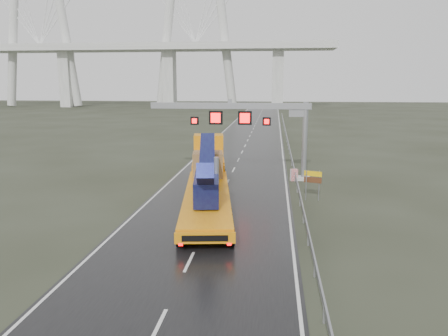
# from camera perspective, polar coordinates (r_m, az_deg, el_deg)

# --- Properties ---
(ground) EXTENTS (400.00, 400.00, 0.00)m
(ground) POSITION_cam_1_polar(r_m,az_deg,el_deg) (24.27, -3.65, -10.33)
(ground) COLOR #292C1E
(ground) RESTS_ON ground
(road) EXTENTS (11.00, 200.00, 0.02)m
(road) POSITION_cam_1_polar(r_m,az_deg,el_deg) (63.00, 2.78, 2.92)
(road) COLOR black
(road) RESTS_ON ground
(guardrail) EXTENTS (0.20, 140.00, 1.40)m
(guardrail) POSITION_cam_1_polar(r_m,az_deg,el_deg) (52.91, 8.67, 2.03)
(guardrail) COLOR gray
(guardrail) RESTS_ON ground
(sign_gantry) EXTENTS (14.90, 1.20, 7.42)m
(sign_gantry) POSITION_cam_1_polar(r_m,az_deg,el_deg) (40.41, 3.75, 6.41)
(sign_gantry) COLOR #B2B3AE
(sign_gantry) RESTS_ON ground
(heavy_haul_truck) EXTENTS (5.82, 21.10, 4.91)m
(heavy_haul_truck) POSITION_cam_1_polar(r_m,az_deg,el_deg) (34.45, -2.13, -0.60)
(heavy_haul_truck) COLOR orange
(heavy_haul_truck) RESTS_ON ground
(exit_sign_pair) EXTENTS (1.30, 0.48, 2.32)m
(exit_sign_pair) POSITION_cam_1_polar(r_m,az_deg,el_deg) (33.89, 11.51, -1.49)
(exit_sign_pair) COLOR #9CA0A4
(exit_sign_pair) RESTS_ON ground
(striped_barrier) EXTENTS (0.72, 0.53, 1.09)m
(striped_barrier) POSITION_cam_1_polar(r_m,az_deg,el_deg) (40.68, 9.12, -0.89)
(striped_barrier) COLOR red
(striped_barrier) RESTS_ON ground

